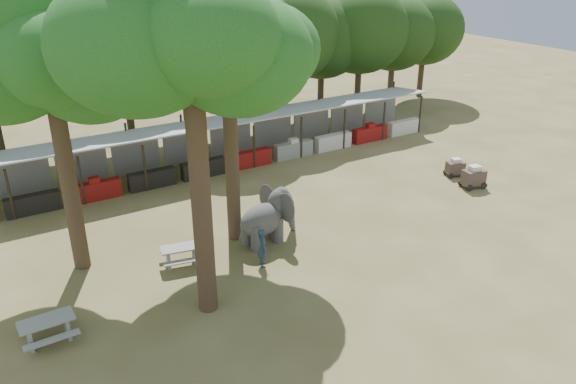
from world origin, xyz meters
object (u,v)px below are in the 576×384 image
yard_tree_center (182,27)px  picnic_table_far (181,253)px  cart_back (455,167)px  cart_front (474,177)px  yard_tree_back (220,27)px  handler (262,248)px  yard_tree_left (40,48)px  elephant (268,217)px  picnic_table_near (47,327)px

yard_tree_center → picnic_table_far: (0.43, 2.94, -8.71)m
yard_tree_center → cart_back: yard_tree_center is taller
picnic_table_far → cart_front: (15.32, -0.67, 0.08)m
yard_tree_back → picnic_table_far: 8.51m
handler → cart_back: size_ratio=1.36×
yard_tree_left → elephant: bearing=-16.6°
handler → picnic_table_near: 7.83m
elephant → cart_back: elephant is taller
yard_tree_center → picnic_table_far: bearing=81.7°
yard_tree_center → handler: size_ratio=7.60×
yard_tree_left → cart_back: bearing=-3.5°
yard_tree_center → yard_tree_back: size_ratio=1.06×
elephant → yard_tree_center: bearing=-156.6°
elephant → handler: 2.04m
picnic_table_near → cart_front: bearing=3.2°
picnic_table_near → cart_back: bearing=7.3°
yard_tree_left → elephant: yard_tree_left is taller
picnic_table_near → cart_back: (20.92, 3.08, -0.05)m
picnic_table_near → picnic_table_far: picnic_table_near is taller
yard_tree_back → handler: (0.02, -2.78, -7.75)m
yard_tree_center → picnic_table_far: 9.21m
cart_front → cart_back: cart_front is taller
yard_tree_left → picnic_table_near: size_ratio=6.68×
yard_tree_left → yard_tree_back: (6.00, -1.00, 0.34)m
yard_tree_back → picnic_table_near: 11.63m
handler → picnic_table_near: handler is taller
cart_front → cart_back: 1.61m
cart_back → yard_tree_back: bearing=-161.9°
yard_tree_back → cart_front: 15.13m
yard_tree_center → handler: bearing=21.9°
yard_tree_back → yard_tree_center: bearing=-126.9°
yard_tree_left → handler: size_ratio=6.95×
elephant → cart_front: bearing=-13.4°
elephant → picnic_table_near: bearing=-177.5°
cart_front → handler: bearing=-164.0°
cart_front → elephant: bearing=-171.6°
yard_tree_left → handler: 10.27m
yard_tree_back → picnic_table_far: size_ratio=6.47×
yard_tree_left → yard_tree_back: 6.09m
yard_tree_center → picnic_table_near: bearing=171.0°
elephant → picnic_table_far: (-3.79, 0.10, -0.61)m
yard_tree_left → picnic_table_far: (3.43, -2.06, -7.71)m
yard_tree_left → elephant: 10.35m
yard_tree_left → cart_front: size_ratio=8.31×
yard_tree_back → elephant: yard_tree_back is taller
cart_back → yard_tree_left: bearing=-164.7°
picnic_table_near → cart_front: 20.60m
handler → cart_back: bearing=-63.0°
cart_front → yard_tree_left: bearing=-177.0°
elephant → cart_front: size_ratio=2.23×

